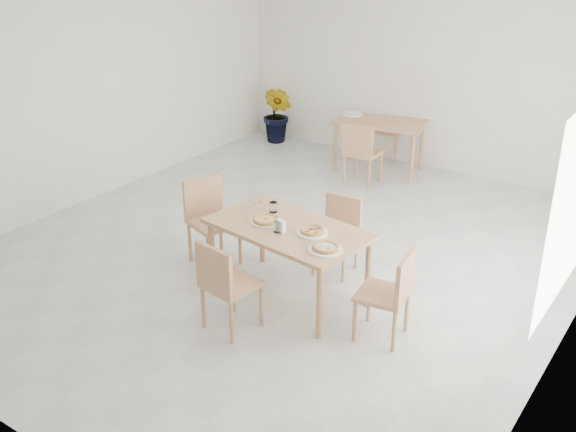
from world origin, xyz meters
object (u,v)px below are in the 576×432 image
Objects in this scene: main_table at (288,234)px; plate_pepperoni at (312,233)px; napkin_holder at (281,227)px; pizza_mushroom at (326,247)px; plate_mushroom at (326,250)px; pizza_pepperoni at (312,230)px; chair_west at (209,214)px; plate_margherita at (266,222)px; chair_east at (392,290)px; chair_back_s at (361,150)px; tumbler_a at (273,207)px; tumbler_b at (278,227)px; pizza_margherita at (266,220)px; chair_north at (339,229)px; second_table at (380,128)px; chair_back_n at (391,125)px; potted_plant at (278,114)px; plate_empty at (352,114)px; chair_south at (224,281)px.

plate_pepperoni is (0.27, 0.00, 0.09)m from main_table.
pizza_mushroom is at bearing 13.14° from napkin_holder.
pizza_pepperoni is at bearing 141.57° from plate_mushroom.
chair_west is 0.95m from plate_margherita.
chair_east is 0.94× the size of chair_back_s.
tumbler_a is 0.46m from tumbler_b.
tumbler_b reaches higher than main_table.
chair_west is 1.09× the size of chair_east.
tumbler_a is (-0.59, 0.20, 0.04)m from plate_pepperoni.
napkin_holder is at bearing -20.98° from pizza_margherita.
plate_mushroom is (1.68, -0.38, 0.22)m from chair_west.
pizza_margherita is (-0.35, -0.80, 0.32)m from chair_north.
plate_mushroom is 2.97× the size of tumbler_a.
chair_back_n is at bearing 91.88° from second_table.
plate_pepperoni is 5.07m from potted_plant.
tumbler_a is 0.11× the size of chair_back_s.
chair_back_n reaches higher than main_table.
main_table is 1.91× the size of chair_east.
chair_west is (-1.13, 0.16, -0.13)m from main_table.
chair_west is at bearing 164.97° from tumbler_b.
plate_margherita is at bearing 155.29° from tumbler_b.
pizza_margherita is at bearing 167.36° from pizza_mushroom.
chair_back_n is at bearing 17.98° from chair_west.
pizza_pepperoni reaches higher than plate_empty.
plate_margherita is at bearing -120.02° from chair_north.
chair_west is 4.21m from chair_back_n.
pizza_margherita reaches higher than second_table.
plate_margherita and plate_empty have the same top height.
plate_mushroom is at bearing -63.34° from plate_empty.
second_table is (-0.71, 3.73, -0.13)m from pizza_margherita.
chair_south is 3.90m from chair_back_s.
plate_empty is (-2.59, 3.85, 0.27)m from chair_east.
plate_mushroom is 1.04× the size of pizza_margherita.
potted_plant reaches higher than chair_south.
pizza_margherita is 4.50m from chair_back_n.
chair_west reaches higher than chair_back_n.
chair_back_s is 3.05× the size of plate_empty.
pizza_pepperoni is 2.45× the size of napkin_holder.
plate_mushroom is 4.18m from second_table.
chair_west is 3.15× the size of plate_margherita.
pizza_pepperoni is at bearing -104.71° from chair_east.
tumbler_a reaches higher than pizza_mushroom.
chair_back_n is (-1.22, 3.61, 0.03)m from chair_north.
plate_pepperoni reaches higher than main_table.
chair_back_s reaches higher than plate_empty.
plate_pepperoni is at bearing 141.57° from plate_mushroom.
chair_back_n is at bearing 102.18° from chair_north.
pizza_margherita is at bearing 98.44° from chair_back_s.
tumbler_a is 2.87m from chair_back_s.
pizza_pepperoni is 3.88m from second_table.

